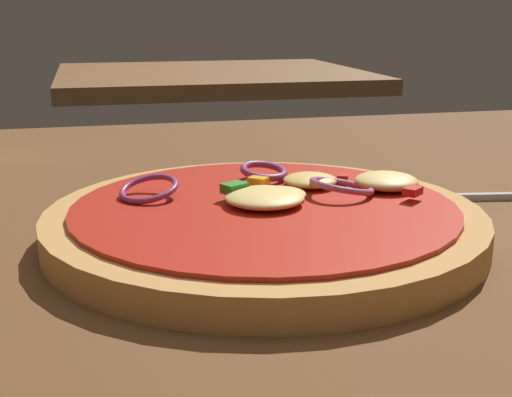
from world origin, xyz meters
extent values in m
cube|color=brown|center=(0.00, 0.00, 0.02)|extent=(1.50, 0.93, 0.03)
cylinder|color=tan|center=(0.05, 0.00, 0.04)|extent=(0.27, 0.27, 0.02)
cylinder|color=red|center=(0.05, 0.00, 0.05)|extent=(0.24, 0.24, 0.00)
ellipsoid|color=#EFCC72|center=(0.05, 0.00, 0.06)|extent=(0.05, 0.05, 0.01)
ellipsoid|color=#EFCC72|center=(0.14, 0.02, 0.06)|extent=(0.04, 0.04, 0.01)
ellipsoid|color=#E5BC60|center=(0.06, 0.01, 0.06)|extent=(0.04, 0.04, 0.01)
ellipsoid|color=#E5BC60|center=(0.09, 0.04, 0.06)|extent=(0.04, 0.04, 0.01)
torus|color=#B25984|center=(0.11, 0.01, 0.06)|extent=(0.05, 0.05, 0.01)
torus|color=#93386B|center=(0.07, 0.06, 0.06)|extent=(0.05, 0.05, 0.01)
torus|color=#93386B|center=(-0.02, 0.03, 0.06)|extent=(0.06, 0.06, 0.01)
cube|color=#2D8C28|center=(0.04, 0.02, 0.06)|extent=(0.02, 0.02, 0.01)
cube|color=red|center=(0.15, -0.01, 0.06)|extent=(0.02, 0.01, 0.01)
cube|color=red|center=(0.12, 0.04, 0.06)|extent=(0.01, 0.01, 0.00)
cube|color=orange|center=(0.06, 0.04, 0.06)|extent=(0.02, 0.01, 0.01)
cube|color=silver|center=(0.20, 0.05, 0.04)|extent=(0.02, 0.02, 0.01)
cube|color=silver|center=(0.18, 0.07, 0.04)|extent=(0.04, 0.01, 0.00)
cube|color=silver|center=(0.18, 0.06, 0.04)|extent=(0.04, 0.01, 0.00)
cube|color=silver|center=(0.18, 0.06, 0.04)|extent=(0.04, 0.01, 0.00)
cube|color=silver|center=(0.18, 0.05, 0.04)|extent=(0.04, 0.01, 0.00)
cube|color=brown|center=(0.23, 1.19, 0.02)|extent=(0.69, 0.59, 0.03)
camera|label=1|loc=(-0.05, -0.40, 0.17)|focal=48.53mm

